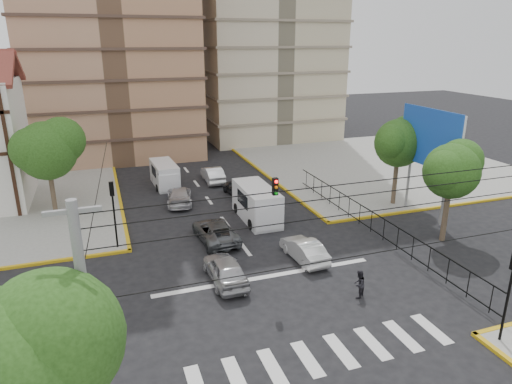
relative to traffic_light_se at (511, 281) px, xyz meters
name	(u,v)px	position (x,y,z in m)	size (l,w,h in m)	color
ground	(274,287)	(-7.80, 7.80, -3.11)	(160.00, 160.00, 0.00)	black
sidewalk_ne	(379,165)	(12.20, 27.80, -3.04)	(26.00, 26.00, 0.15)	gray
crosswalk_stripes	(324,355)	(-7.80, 1.80, -3.11)	(12.00, 2.40, 0.01)	silver
stop_line	(266,277)	(-7.80, 9.00, -3.11)	(13.00, 0.40, 0.01)	silver
park_fence	(370,234)	(1.20, 12.30, -3.11)	(0.10, 22.50, 1.66)	black
billboard	(431,140)	(6.65, 13.80, 2.89)	(0.36, 6.20, 8.10)	slate
tree_sw_near	(6,373)	(-18.70, -2.19, 2.16)	(5.63, 4.60, 7.57)	#473828
tree_park_a	(453,169)	(5.28, 9.81, 1.90)	(4.41, 3.60, 6.83)	#473828
tree_park_c	(400,141)	(6.29, 16.81, 2.22)	(4.65, 3.80, 7.25)	#473828
tree_tudor	(48,148)	(-19.70, 23.81, 2.11)	(5.39, 4.40, 7.43)	#473828
traffic_light_se	(511,281)	(0.00, 0.00, 0.00)	(0.28, 0.22, 4.40)	black
traffic_light_nw	(113,204)	(-15.60, 15.60, 0.00)	(0.28, 0.22, 4.40)	black
traffic_light_hanging	(291,197)	(-7.80, 5.76, 2.79)	(18.00, 9.12, 0.92)	black
utility_pole_sw	(91,349)	(-16.80, -1.20, 1.65)	(1.40, 0.28, 9.00)	slate
van_right_lane	(258,205)	(-5.39, 17.23, -1.88)	(2.33, 5.60, 2.52)	silver
van_left_lane	(165,175)	(-10.66, 27.87, -2.05)	(2.15, 4.93, 2.18)	silver
car_silver_front_left	(225,269)	(-10.13, 9.26, -2.36)	(1.78, 4.43, 1.51)	#A7A7AC
car_white_front_right	(304,250)	(-4.85, 10.26, -2.44)	(1.43, 4.10, 1.35)	white
car_grey_mid_left	(216,231)	(-9.28, 14.75, -2.43)	(2.28, 4.94, 1.37)	#56595D
car_silver_rear_left	(179,195)	(-10.26, 22.88, -2.42)	(1.94, 4.77, 1.39)	silver
car_darkgrey_mid_right	(239,188)	(-5.05, 22.98, -2.36)	(1.77, 4.40, 1.50)	#27272A
car_white_rear_right	(213,174)	(-6.18, 27.90, -2.38)	(1.54, 4.42, 1.46)	white
pedestrian_crosswalk	(359,284)	(-3.97, 5.39, -2.35)	(0.75, 0.58, 1.53)	black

